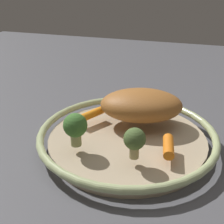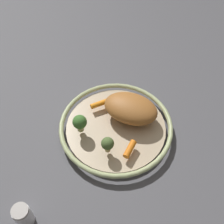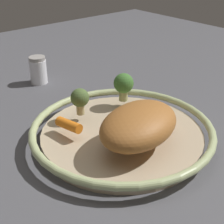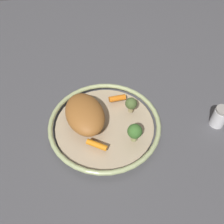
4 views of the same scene
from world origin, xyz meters
name	(u,v)px [view 2 (image 2 of 4)]	position (x,y,z in m)	size (l,w,h in m)	color
ground_plane	(116,131)	(0.00, 0.00, 0.00)	(1.81, 1.81, 0.00)	#4C4C51
serving_bowl	(116,128)	(0.00, 0.00, 0.02)	(0.34, 0.34, 0.04)	tan
roast_chicken_piece	(131,108)	(-0.01, -0.06, 0.07)	(0.16, 0.11, 0.06)	#9E602B
baby_carrot_center	(100,104)	(0.08, -0.03, 0.04)	(0.02, 0.02, 0.06)	orange
baby_carrot_right	(130,149)	(-0.08, 0.05, 0.04)	(0.02, 0.02, 0.05)	orange
broccoli_floret_small	(108,144)	(-0.03, 0.08, 0.07)	(0.04, 0.04, 0.05)	tan
broccoli_floret_mid	(80,123)	(0.07, 0.08, 0.07)	(0.04, 0.04, 0.06)	tan
salt_shaker	(23,215)	(0.02, 0.35, 0.04)	(0.04, 0.04, 0.07)	white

